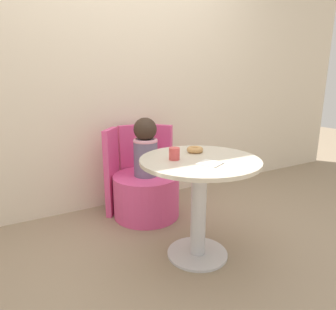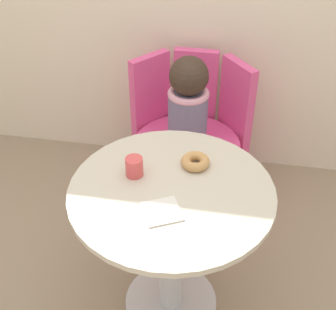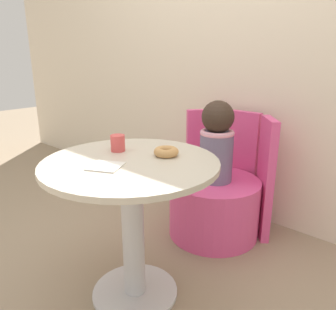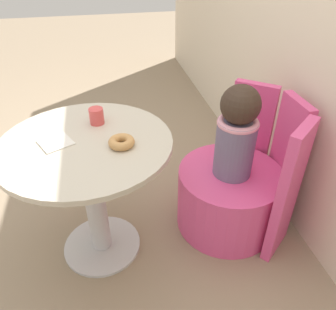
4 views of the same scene
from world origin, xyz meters
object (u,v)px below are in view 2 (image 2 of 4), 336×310
child_figure (188,103)px  cup (134,167)px  round_table (171,225)px  donut (195,162)px  tub_chair (186,170)px

child_figure → cup: bearing=-99.7°
round_table → child_figure: 0.75m
round_table → child_figure: (-0.04, 0.74, 0.12)m
cup → donut: bearing=23.3°
tub_chair → cup: bearing=-99.7°
child_figure → donut: bearing=-79.5°
round_table → donut: 0.27m
round_table → child_figure: child_figure is taller
round_table → tub_chair: bearing=93.1°
donut → child_figure: bearing=100.5°
child_figure → donut: child_figure is taller
tub_chair → child_figure: (-0.00, 0.00, 0.44)m
round_table → donut: size_ratio=6.84×
tub_chair → cup: 0.87m
tub_chair → child_figure: size_ratio=1.15×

